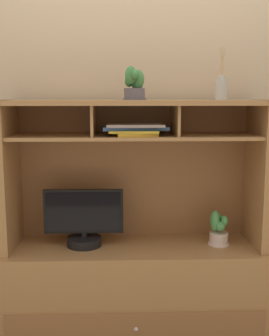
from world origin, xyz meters
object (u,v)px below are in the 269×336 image
(media_console, at_px, (134,260))
(potted_succulent, at_px, (135,85))
(magazine_stack_left, at_px, (135,129))
(potted_orchid, at_px, (218,230))
(tv_monitor, at_px, (84,222))
(diffuser_bottle, at_px, (221,89))

(media_console, relative_size, potted_succulent, 8.15)
(magazine_stack_left, bearing_deg, media_console, 89.46)
(potted_orchid, relative_size, potted_succulent, 1.13)
(tv_monitor, bearing_deg, potted_succulent, 0.33)
(potted_succulent, bearing_deg, potted_orchid, -0.81)
(media_console, height_order, magazine_stack_left, media_console)
(tv_monitor, distance_m, potted_orchid, 0.84)
(potted_orchid, distance_m, potted_succulent, 1.03)
(diffuser_bottle, bearing_deg, potted_succulent, 179.34)
(potted_orchid, distance_m, diffuser_bottle, 0.87)
(potted_orchid, bearing_deg, media_console, 178.14)
(magazine_stack_left, bearing_deg, potted_succulent, 87.62)
(diffuser_bottle, bearing_deg, magazine_stack_left, -175.02)
(potted_succulent, bearing_deg, media_console, 99.07)
(potted_orchid, bearing_deg, diffuser_bottle, 171.42)
(potted_orchid, xyz_separation_m, potted_succulent, (-0.52, 0.01, 0.89))
(potted_succulent, bearing_deg, tv_monitor, -179.67)
(media_console, bearing_deg, potted_succulent, -80.93)
(media_console, bearing_deg, magazine_stack_left, -90.54)
(media_console, distance_m, potted_orchid, 0.56)
(potted_succulent, bearing_deg, magazine_stack_left, -92.38)
(media_console, height_order, potted_orchid, media_console)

